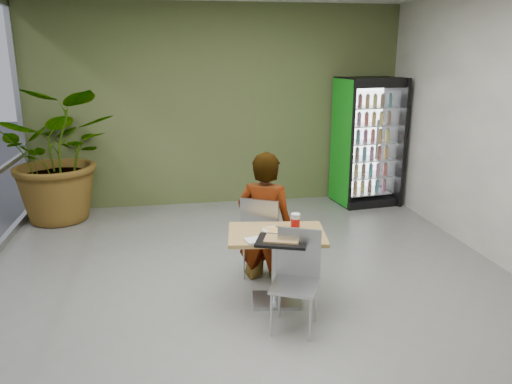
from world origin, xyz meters
TOP-DOWN VIEW (x-y plane):
  - ground at (0.00, 0.00)m, footprint 7.00×7.00m
  - room_envelope at (0.00, 0.00)m, footprint 6.00×7.00m
  - dining_table at (0.20, -0.11)m, footprint 1.02×0.78m
  - chair_far at (0.16, 0.46)m, footprint 0.57×0.57m
  - chair_near at (0.29, -0.54)m, footprint 0.53×0.54m
  - seated_woman at (0.20, 0.50)m, footprint 0.76×0.66m
  - pizza_plate at (0.17, -0.05)m, footprint 0.28×0.28m
  - soda_cup at (0.40, -0.05)m, footprint 0.09×0.09m
  - napkin_stack at (-0.06, -0.30)m, footprint 0.19×0.19m
  - cafeteria_tray at (0.19, -0.38)m, footprint 0.55×0.48m
  - beverage_fridge at (2.40, 3.06)m, footprint 1.02×0.83m
  - potted_plant at (-2.39, 3.01)m, footprint 1.97×1.76m

SIDE VIEW (x-z plane):
  - ground at x=0.00m, z-range 0.00..0.00m
  - chair_near at x=0.29m, z-range 0.08..0.99m
  - dining_table at x=0.20m, z-range 0.16..0.91m
  - chair_far at x=0.16m, z-range 0.08..1.03m
  - seated_woman at x=0.20m, z-range -0.30..1.44m
  - napkin_stack at x=-0.06m, z-range 0.75..0.77m
  - cafeteria_tray at x=0.19m, z-range 0.75..0.78m
  - pizza_plate at x=0.17m, z-range 0.75..0.78m
  - soda_cup at x=0.40m, z-range 0.75..0.91m
  - potted_plant at x=-2.39m, z-range 0.00..1.99m
  - beverage_fridge at x=2.40m, z-range 0.00..2.06m
  - room_envelope at x=0.00m, z-range 0.00..3.20m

